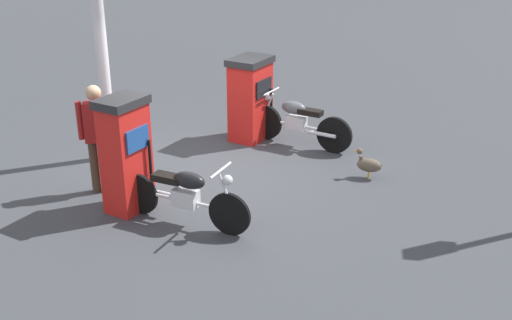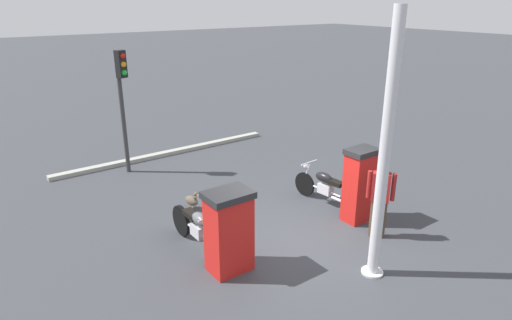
# 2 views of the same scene
# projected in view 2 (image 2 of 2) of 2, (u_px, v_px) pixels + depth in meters

# --- Properties ---
(ground_plane) EXTENTS (120.00, 120.00, 0.00)m
(ground_plane) POSITION_uv_depth(u_px,v_px,m) (296.00, 239.00, 9.22)
(ground_plane) COLOR #383A3F
(fuel_pump_near) EXTENTS (0.55, 0.71, 1.70)m
(fuel_pump_near) POSITION_uv_depth(u_px,v_px,m) (359.00, 185.00, 9.74)
(fuel_pump_near) COLOR red
(fuel_pump_near) RESTS_ON ground
(fuel_pump_far) EXTENTS (0.66, 0.83, 1.57)m
(fuel_pump_far) POSITION_uv_depth(u_px,v_px,m) (229.00, 231.00, 7.93)
(fuel_pump_far) COLOR red
(fuel_pump_far) RESTS_ON ground
(motorcycle_near_pump) EXTENTS (2.07, 0.56, 0.95)m
(motorcycle_near_pump) POSITION_uv_depth(u_px,v_px,m) (326.00, 187.00, 10.61)
(motorcycle_near_pump) COLOR black
(motorcycle_near_pump) RESTS_ON ground
(motorcycle_far_pump) EXTENTS (2.08, 0.56, 0.97)m
(motorcycle_far_pump) POSITION_uv_depth(u_px,v_px,m) (198.00, 229.00, 8.68)
(motorcycle_far_pump) COLOR black
(motorcycle_far_pump) RESTS_ON ground
(attendant_person) EXTENTS (0.51, 0.41, 1.71)m
(attendant_person) POSITION_uv_depth(u_px,v_px,m) (380.00, 194.00, 8.98)
(attendant_person) COLOR #473828
(attendant_person) RESTS_ON ground
(wandering_duck) EXTENTS (0.50, 0.27, 0.50)m
(wandering_duck) POSITION_uv_depth(u_px,v_px,m) (192.00, 200.00, 10.43)
(wandering_duck) COLOR brown
(wandering_duck) RESTS_ON ground
(roadside_traffic_light) EXTENTS (0.40, 0.30, 3.46)m
(roadside_traffic_light) POSITION_uv_depth(u_px,v_px,m) (122.00, 91.00, 11.95)
(roadside_traffic_light) COLOR #38383A
(roadside_traffic_light) RESTS_ON ground
(canopy_support_pole) EXTENTS (0.40, 0.40, 4.67)m
(canopy_support_pole) POSITION_uv_depth(u_px,v_px,m) (384.00, 157.00, 7.30)
(canopy_support_pole) COLOR silver
(canopy_support_pole) RESTS_ON ground
(road_edge_kerb) EXTENTS (0.40, 7.19, 0.12)m
(road_edge_kerb) POSITION_uv_depth(u_px,v_px,m) (167.00, 153.00, 14.14)
(road_edge_kerb) COLOR #9E9E93
(road_edge_kerb) RESTS_ON ground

